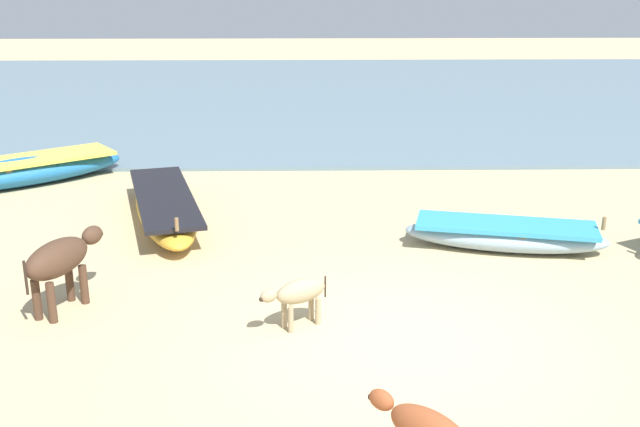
% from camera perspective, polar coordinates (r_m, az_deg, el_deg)
% --- Properties ---
extents(ground, '(80.00, 80.00, 0.00)m').
position_cam_1_polar(ground, '(9.12, 6.37, -9.46)').
color(ground, tan).
extents(sea_water, '(60.00, 20.00, 0.08)m').
position_cam_1_polar(sea_water, '(26.25, 1.43, 8.87)').
color(sea_water, slate).
rests_on(sea_water, ground).
extents(fishing_boat_2, '(2.06, 4.38, 0.66)m').
position_cam_1_polar(fishing_boat_2, '(13.40, -11.54, 0.54)').
color(fishing_boat_2, gold).
rests_on(fishing_boat_2, ground).
extents(fishing_boat_4, '(4.07, 3.35, 0.74)m').
position_cam_1_polar(fishing_boat_4, '(16.42, -21.59, 2.98)').
color(fishing_boat_4, '#1E669E').
rests_on(fishing_boat_4, ground).
extents(fishing_boat_5, '(3.21, 1.54, 0.62)m').
position_cam_1_polar(fishing_boat_5, '(12.13, 13.70, -1.57)').
color(fishing_boat_5, '#8CA5B7').
rests_on(fishing_boat_5, ground).
extents(calf_near_dun, '(0.86, 0.67, 0.61)m').
position_cam_1_polar(calf_near_dun, '(9.22, -1.61, -6.00)').
color(calf_near_dun, tan).
rests_on(calf_near_dun, ground).
extents(cow_second_adult_dark, '(0.84, 1.41, 0.95)m').
position_cam_1_polar(cow_second_adult_dark, '(10.12, -18.88, -3.29)').
color(cow_second_adult_dark, '#4C3323').
rests_on(cow_second_adult_dark, ground).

